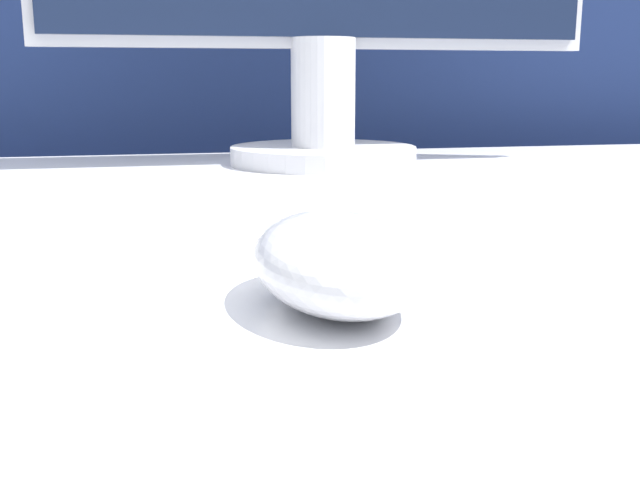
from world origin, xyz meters
name	(u,v)px	position (x,y,z in m)	size (l,w,h in m)	color
partition_panel	(183,298)	(0.00, 0.59, 0.50)	(5.00, 0.03, 1.00)	navy
computer_mouse_near	(337,261)	(0.04, -0.23, 0.76)	(0.07, 0.11, 0.04)	silver
keyboard	(165,208)	(-0.03, -0.03, 0.75)	(0.38, 0.18, 0.02)	silver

